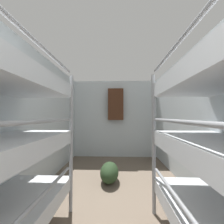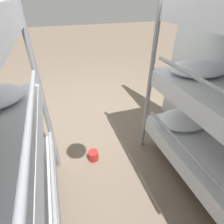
% 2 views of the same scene
% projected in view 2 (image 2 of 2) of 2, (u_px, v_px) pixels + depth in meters
% --- Properties ---
extents(ground_plane, '(20.00, 20.00, 0.00)m').
position_uv_depth(ground_plane, '(92.00, 126.00, 2.56)').
color(ground_plane, '#6B5B4C').
extents(tin_can, '(0.12, 0.12, 0.12)m').
position_uv_depth(tin_can, '(93.00, 155.00, 2.02)').
color(tin_can, '#AD231E').
rests_on(tin_can, ground_plane).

